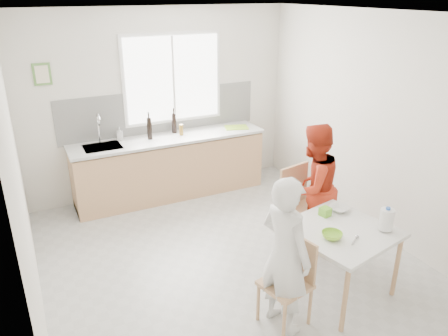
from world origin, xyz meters
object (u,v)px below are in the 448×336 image
object	(u,v)px
wine_bottle_a	(149,128)
milk_jug	(387,219)
chair_left	(290,278)
person_red	(312,188)
bowl_white	(340,209)
wine_bottle_b	(174,123)
chair_far	(301,204)
bowl_green	(332,235)
dining_table	(340,236)
person_white	(285,255)

from	to	relation	value
wine_bottle_a	milk_jug	bearing A→B (deg)	-66.09
chair_left	person_red	world-z (taller)	person_red
bowl_white	wine_bottle_b	distance (m)	2.90
chair_left	chair_far	xyz separation A→B (m)	(0.83, 1.03, 0.09)
bowl_green	bowl_white	xyz separation A→B (m)	(0.42, 0.40, -0.01)
milk_jug	wine_bottle_b	distance (m)	3.42
dining_table	bowl_green	bearing A→B (deg)	-153.60
bowl_green	milk_jug	distance (m)	0.58
person_white	milk_jug	distance (m)	1.14
wine_bottle_a	person_red	bearing A→B (deg)	-58.57
chair_far	person_red	world-z (taller)	person_red
bowl_green	wine_bottle_b	xyz separation A→B (m)	(-0.42, 3.16, 0.31)
person_white	wine_bottle_b	bearing A→B (deg)	-15.12
chair_left	chair_far	bearing A→B (deg)	128.59
chair_left	wine_bottle_a	size ratio (longest dim) A/B	2.66
wine_bottle_b	bowl_green	bearing A→B (deg)	-82.50
chair_far	person_white	world-z (taller)	person_white
wine_bottle_a	chair_left	bearing A→B (deg)	-83.58
person_white	person_red	size ratio (longest dim) A/B	0.97
milk_jug	wine_bottle_a	xyz separation A→B (m)	(-1.39, 3.14, 0.23)
dining_table	milk_jug	size ratio (longest dim) A/B	4.80
person_red	bowl_white	distance (m)	0.53
bowl_white	wine_bottle_a	bearing A→B (deg)	115.55
dining_table	bowl_green	size ratio (longest dim) A/B	5.71
milk_jug	wine_bottle_a	distance (m)	3.44
bowl_green	person_red	bearing A→B (deg)	63.87
dining_table	chair_far	world-z (taller)	chair_far
wine_bottle_a	wine_bottle_b	xyz separation A→B (m)	(0.42, 0.13, -0.01)
person_red	bowl_green	xyz separation A→B (m)	(-0.45, -0.92, -0.01)
chair_left	bowl_green	world-z (taller)	chair_left
chair_far	person_red	distance (m)	0.24
person_white	wine_bottle_a	xyz separation A→B (m)	(-0.26, 3.10, 0.33)
chair_left	wine_bottle_b	xyz separation A→B (m)	(0.07, 3.22, 0.60)
person_red	wine_bottle_a	world-z (taller)	person_red
milk_jug	wine_bottle_b	bearing A→B (deg)	94.25
bowl_white	wine_bottle_a	world-z (taller)	wine_bottle_a
bowl_white	wine_bottle_a	distance (m)	2.93
bowl_white	wine_bottle_b	bearing A→B (deg)	106.94
bowl_white	milk_jug	xyz separation A→B (m)	(0.14, -0.51, 0.10)
person_red	milk_jug	size ratio (longest dim) A/B	6.57
chair_left	wine_bottle_b	world-z (taller)	wine_bottle_b
dining_table	bowl_white	bearing A→B (deg)	52.17
chair_far	wine_bottle_b	world-z (taller)	wine_bottle_b
person_white	wine_bottle_a	size ratio (longest dim) A/B	4.67
dining_table	chair_far	bearing A→B (deg)	79.41
wine_bottle_a	dining_table	bearing A→B (deg)	-70.90
dining_table	person_white	world-z (taller)	person_white
chair_left	milk_jug	xyz separation A→B (m)	(1.05, -0.06, 0.38)
bowl_white	wine_bottle_b	xyz separation A→B (m)	(-0.84, 2.76, 0.32)
person_white	bowl_white	world-z (taller)	person_white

